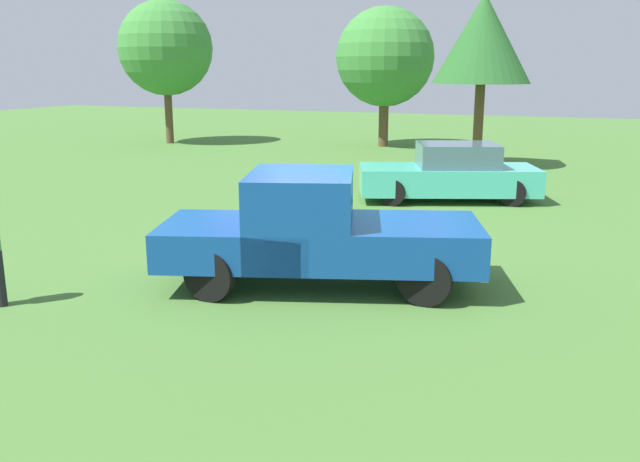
# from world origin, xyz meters

# --- Properties ---
(ground_plane) EXTENTS (80.00, 80.00, 0.00)m
(ground_plane) POSITION_xyz_m (0.00, 0.00, 0.00)
(ground_plane) COLOR #477533
(pickup_truck) EXTENTS (5.31, 3.30, 1.82)m
(pickup_truck) POSITION_xyz_m (0.34, -0.97, 0.94)
(pickup_truck) COLOR black
(pickup_truck) RESTS_ON ground_plane
(sedan_near) EXTENTS (4.88, 3.24, 1.49)m
(sedan_near) POSITION_xyz_m (1.04, 6.94, 0.69)
(sedan_near) COLOR black
(sedan_near) RESTS_ON ground_plane
(tree_back_left) EXTENTS (3.31, 3.31, 5.81)m
(tree_back_left) POSITION_xyz_m (0.78, 13.40, 4.31)
(tree_back_left) COLOR brown
(tree_back_left) RESTS_ON ground_plane
(tree_far_center) EXTENTS (4.22, 4.22, 5.94)m
(tree_far_center) POSITION_xyz_m (-4.01, 18.27, 3.82)
(tree_far_center) COLOR brown
(tree_far_center) RESTS_ON ground_plane
(tree_side) EXTENTS (4.18, 4.18, 6.33)m
(tree_side) POSITION_xyz_m (-13.51, 15.97, 4.23)
(tree_side) COLOR brown
(tree_side) RESTS_ON ground_plane
(traffic_cone) EXTENTS (0.32, 0.32, 0.55)m
(traffic_cone) POSITION_xyz_m (1.93, 3.24, 0.28)
(traffic_cone) COLOR orange
(traffic_cone) RESTS_ON ground_plane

